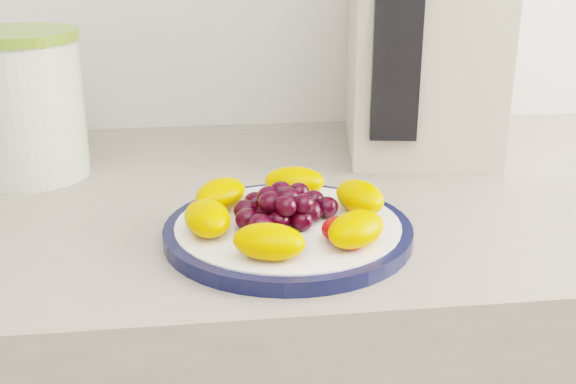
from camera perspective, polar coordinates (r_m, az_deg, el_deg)
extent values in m
cylinder|color=#0E1334|center=(0.72, 0.00, -3.18)|extent=(0.25, 0.25, 0.01)
cylinder|color=white|center=(0.72, 0.00, -3.11)|extent=(0.22, 0.22, 0.02)
cylinder|color=#445F1B|center=(0.94, -20.03, 6.11)|extent=(0.17, 0.17, 0.17)
cylinder|color=olive|center=(0.92, -20.71, 11.50)|extent=(0.18, 0.18, 0.01)
cube|color=#BBB5A3|center=(1.01, 10.54, 12.70)|extent=(0.23, 0.29, 0.33)
cube|color=black|center=(0.87, 8.66, 11.93)|extent=(0.06, 0.03, 0.25)
ellipsoid|color=#FF8700|center=(0.74, 5.69, -0.37)|extent=(0.06, 0.07, 0.03)
ellipsoid|color=#FF8700|center=(0.78, 0.52, 0.85)|extent=(0.07, 0.06, 0.03)
ellipsoid|color=#FF8700|center=(0.75, -5.34, -0.17)|extent=(0.07, 0.08, 0.03)
ellipsoid|color=#FF8700|center=(0.69, -6.39, -2.06)|extent=(0.05, 0.07, 0.03)
ellipsoid|color=#FF8700|center=(0.64, -1.50, -3.94)|extent=(0.08, 0.06, 0.03)
ellipsoid|color=#FF8700|center=(0.66, 5.40, -2.93)|extent=(0.08, 0.08, 0.03)
ellipsoid|color=black|center=(0.71, 0.00, -1.70)|extent=(0.02, 0.02, 0.02)
ellipsoid|color=black|center=(0.71, 1.74, -1.56)|extent=(0.02, 0.02, 0.02)
ellipsoid|color=black|center=(0.73, 0.66, -1.18)|extent=(0.02, 0.02, 0.02)
ellipsoid|color=black|center=(0.73, -1.04, -1.25)|extent=(0.02, 0.02, 0.02)
ellipsoid|color=black|center=(0.71, -1.75, -1.78)|extent=(0.02, 0.02, 0.02)
ellipsoid|color=black|center=(0.69, -0.70, -2.31)|extent=(0.02, 0.02, 0.02)
ellipsoid|color=black|center=(0.69, 1.09, -2.26)|extent=(0.02, 0.02, 0.02)
ellipsoid|color=black|center=(0.73, 3.10, -1.20)|extent=(0.02, 0.02, 0.02)
ellipsoid|color=black|center=(0.74, 2.00, -0.69)|extent=(0.02, 0.02, 0.02)
ellipsoid|color=black|center=(0.75, 0.43, -0.42)|extent=(0.03, 0.03, 0.02)
ellipsoid|color=black|center=(0.75, -1.24, -0.64)|extent=(0.02, 0.02, 0.02)
ellipsoid|color=black|center=(0.74, -2.62, -0.87)|extent=(0.02, 0.02, 0.02)
ellipsoid|color=black|center=(0.72, -3.36, -1.48)|extent=(0.02, 0.02, 0.02)
ellipsoid|color=black|center=(0.70, -3.23, -2.16)|extent=(0.02, 0.02, 0.02)
ellipsoid|color=black|center=(0.68, -2.19, -2.68)|extent=(0.03, 0.03, 0.02)
ellipsoid|color=black|center=(0.70, 0.00, -0.50)|extent=(0.02, 0.02, 0.02)
ellipsoid|color=black|center=(0.72, 0.85, -0.03)|extent=(0.02, 0.02, 0.02)
ellipsoid|color=black|center=(0.72, -0.56, 0.03)|extent=(0.02, 0.02, 0.02)
ellipsoid|color=black|center=(0.71, -1.58, -0.34)|extent=(0.02, 0.02, 0.02)
ellipsoid|color=black|center=(0.69, -1.43, -0.84)|extent=(0.02, 0.02, 0.02)
ellipsoid|color=black|center=(0.69, -0.17, -1.13)|extent=(0.02, 0.02, 0.02)
ellipsoid|color=black|center=(0.69, 1.23, -0.95)|extent=(0.02, 0.02, 0.02)
ellipsoid|color=red|center=(0.67, 3.91, -2.92)|extent=(0.03, 0.03, 0.02)
ellipsoid|color=red|center=(0.68, 5.85, -2.62)|extent=(0.04, 0.03, 0.02)
ellipsoid|color=red|center=(0.66, 5.23, -3.58)|extent=(0.04, 0.04, 0.02)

